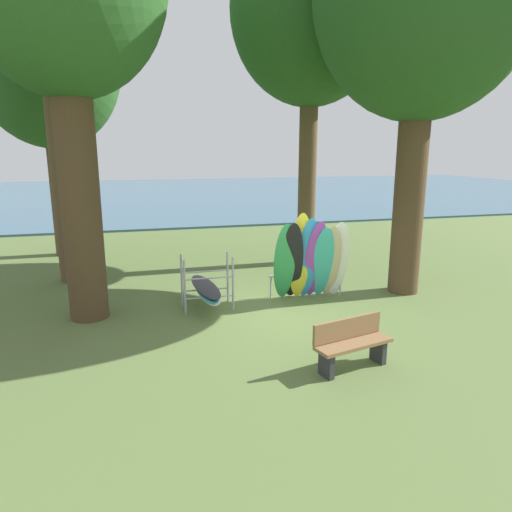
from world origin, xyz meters
The scene contains 7 objects.
ground_plane centered at (0.00, 0.00, 0.00)m, with size 80.00×80.00×0.00m, color #566B38.
lake_water centered at (0.00, 29.86, 0.05)m, with size 80.00×36.00×0.10m, color #38607A.
tree_mid_behind centered at (-5.79, 7.70, 6.24)m, with size 4.60×4.60×8.94m.
tree_far_left_back centered at (2.01, 4.44, 7.56)m, with size 4.80×4.80×10.39m.
leaning_board_pile centered at (0.69, 0.70, 1.01)m, with size 1.97×1.08×2.23m.
board_storage_rack centered at (-1.83, 0.83, 0.47)m, with size 1.15×2.13×1.25m.
park_bench centered at (0.04, -2.83, 0.45)m, with size 1.46×0.73×0.85m.
Camera 1 is at (-3.39, -9.38, 3.63)m, focal length 32.34 mm.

